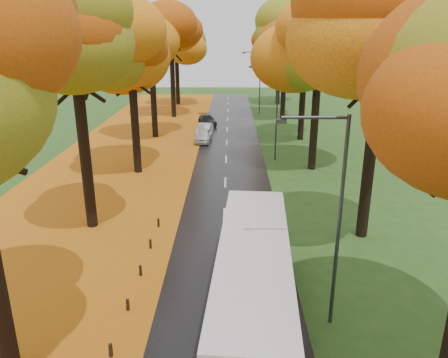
{
  "coord_description": "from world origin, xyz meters",
  "views": [
    {
      "loc": [
        0.34,
        -6.1,
        10.6
      ],
      "look_at": [
        0.0,
        17.26,
        2.6
      ],
      "focal_mm": 35.0,
      "sensor_mm": 36.0,
      "label": 1
    }
  ],
  "objects_px": {
    "car_dark": "(207,120)",
    "streetlamp_mid": "(274,105)",
    "bus": "(253,281)",
    "car_silver": "(204,130)",
    "car_white": "(203,135)",
    "streetlamp_far": "(258,78)",
    "streetlamp_near": "(333,208)"
  },
  "relations": [
    {
      "from": "streetlamp_near",
      "to": "bus",
      "type": "relative_size",
      "value": 0.67
    },
    {
      "from": "car_dark",
      "to": "bus",
      "type": "bearing_deg",
      "value": -100.7
    },
    {
      "from": "car_dark",
      "to": "streetlamp_mid",
      "type": "bearing_deg",
      "value": -82.72
    },
    {
      "from": "streetlamp_mid",
      "to": "bus",
      "type": "relative_size",
      "value": 0.67
    },
    {
      "from": "streetlamp_near",
      "to": "car_white",
      "type": "distance_m",
      "value": 29.23
    },
    {
      "from": "car_dark",
      "to": "car_white",
      "type": "bearing_deg",
      "value": -106.34
    },
    {
      "from": "car_silver",
      "to": "streetlamp_near",
      "type": "bearing_deg",
      "value": -72.28
    },
    {
      "from": "streetlamp_near",
      "to": "car_dark",
      "type": "distance_m",
      "value": 37.17
    },
    {
      "from": "bus",
      "to": "streetlamp_near",
      "type": "bearing_deg",
      "value": 0.53
    },
    {
      "from": "streetlamp_far",
      "to": "car_white",
      "type": "xyz_separation_m",
      "value": [
        -6.3,
        -15.75,
        -4.04
      ]
    },
    {
      "from": "bus",
      "to": "car_white",
      "type": "distance_m",
      "value": 28.34
    },
    {
      "from": "bus",
      "to": "car_dark",
      "type": "bearing_deg",
      "value": 99.4
    },
    {
      "from": "streetlamp_mid",
      "to": "bus",
      "type": "xyz_separation_m",
      "value": [
        -2.72,
        -21.85,
        -3.06
      ]
    },
    {
      "from": "streetlamp_far",
      "to": "car_silver",
      "type": "bearing_deg",
      "value": -115.28
    },
    {
      "from": "streetlamp_near",
      "to": "car_silver",
      "type": "height_order",
      "value": "streetlamp_near"
    },
    {
      "from": "car_white",
      "to": "car_dark",
      "type": "bearing_deg",
      "value": 94.29
    },
    {
      "from": "streetlamp_near",
      "to": "car_silver",
      "type": "distance_m",
      "value": 31.56
    },
    {
      "from": "bus",
      "to": "car_white",
      "type": "bearing_deg",
      "value": 101.02
    },
    {
      "from": "car_white",
      "to": "streetlamp_mid",
      "type": "bearing_deg",
      "value": -40.51
    },
    {
      "from": "streetlamp_mid",
      "to": "streetlamp_near",
      "type": "bearing_deg",
      "value": -90.0
    },
    {
      "from": "car_white",
      "to": "car_silver",
      "type": "distance_m",
      "value": 2.41
    },
    {
      "from": "car_white",
      "to": "car_silver",
      "type": "relative_size",
      "value": 0.96
    },
    {
      "from": "streetlamp_far",
      "to": "car_white",
      "type": "distance_m",
      "value": 17.43
    },
    {
      "from": "streetlamp_mid",
      "to": "car_silver",
      "type": "bearing_deg",
      "value": 126.0
    },
    {
      "from": "streetlamp_near",
      "to": "streetlamp_mid",
      "type": "bearing_deg",
      "value": 90.0
    },
    {
      "from": "streetlamp_mid",
      "to": "car_white",
      "type": "xyz_separation_m",
      "value": [
        -6.3,
        6.25,
        -4.04
      ]
    },
    {
      "from": "streetlamp_mid",
      "to": "car_silver",
      "type": "height_order",
      "value": "streetlamp_mid"
    },
    {
      "from": "streetlamp_near",
      "to": "streetlamp_far",
      "type": "xyz_separation_m",
      "value": [
        0.0,
        44.0,
        0.0
      ]
    },
    {
      "from": "streetlamp_mid",
      "to": "streetlamp_far",
      "type": "distance_m",
      "value": 22.0
    },
    {
      "from": "car_silver",
      "to": "car_white",
      "type": "bearing_deg",
      "value": -83.89
    },
    {
      "from": "streetlamp_near",
      "to": "bus",
      "type": "distance_m",
      "value": 4.09
    },
    {
      "from": "streetlamp_far",
      "to": "bus",
      "type": "xyz_separation_m",
      "value": [
        -2.72,
        -43.85,
        -3.06
      ]
    }
  ]
}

